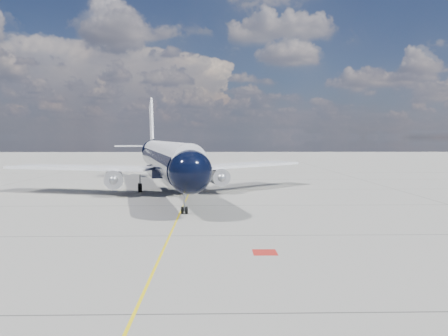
{
  "coord_description": "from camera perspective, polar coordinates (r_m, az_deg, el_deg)",
  "views": [
    {
      "loc": [
        3.47,
        -38.32,
        7.59
      ],
      "look_at": [
        4.6,
        12.94,
        4.0
      ],
      "focal_mm": 35.0,
      "sensor_mm": 36.0,
      "label": 1
    }
  ],
  "objects": [
    {
      "name": "taxiway_centerline",
      "position": [
        63.86,
        -4.38,
        -2.83
      ],
      "size": [
        0.16,
        160.0,
        0.01
      ],
      "primitive_type": "cube",
      "color": "#DEC10B",
      "rests_on": "ground"
    },
    {
      "name": "ground",
      "position": [
        68.83,
        -4.15,
        -2.34
      ],
      "size": [
        320.0,
        320.0,
        0.0
      ],
      "primitive_type": "plane",
      "color": "gray",
      "rests_on": "ground"
    },
    {
      "name": "main_airliner",
      "position": [
        62.08,
        -7.82,
        1.29
      ],
      "size": [
        41.97,
        51.8,
        15.1
      ],
      "rotation": [
        0.0,
        0.0,
        0.22
      ],
      "color": "black",
      "rests_on": "ground"
    },
    {
      "name": "red_marking",
      "position": [
        29.5,
        5.35,
        -10.91
      ],
      "size": [
        1.6,
        1.6,
        0.01
      ],
      "primitive_type": "cube",
      "color": "maroon",
      "rests_on": "ground"
    }
  ]
}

